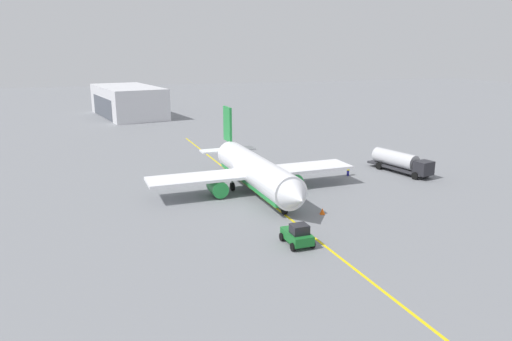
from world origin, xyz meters
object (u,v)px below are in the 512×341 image
Objects in this scene: refueling_worker at (348,170)px; safety_cone_nose at (322,211)px; pushback_tug at (297,235)px; fuel_tanker at (400,161)px; airplane at (255,171)px.

refueling_worker is 17.93m from safety_cone_nose.
safety_cone_nose is (-7.14, 6.05, -0.65)m from pushback_tug.
refueling_worker is at bearing 142.44° from safety_cone_nose.
refueling_worker is (-0.75, -8.40, -0.91)m from fuel_tanker.
pushback_tug is 5.22× the size of safety_cone_nose.
pushback_tug reaches higher than refueling_worker.
pushback_tug reaches higher than safety_cone_nose.
airplane is at bearing -83.40° from fuel_tanker.
pushback_tug is (20.60, -25.37, -0.72)m from fuel_tanker.
refueling_worker reaches higher than safety_cone_nose.
pushback_tug is at bearing -4.16° from airplane.
safety_cone_nose is at bearing -55.16° from fuel_tanker.
pushback_tug is at bearing -40.25° from safety_cone_nose.
fuel_tanker is 15.83× the size of safety_cone_nose.
airplane is at bearing -77.28° from refueling_worker.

